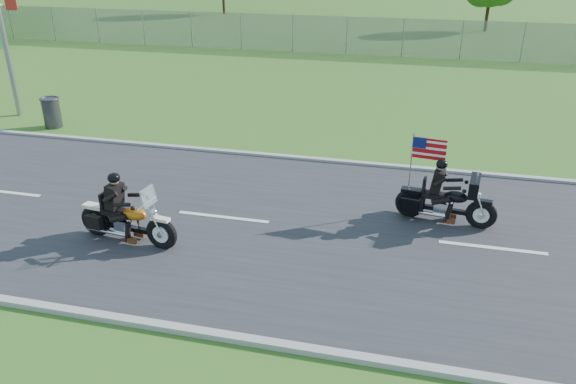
# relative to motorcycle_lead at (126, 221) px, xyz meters

# --- Properties ---
(ground) EXTENTS (420.00, 420.00, 0.00)m
(ground) POSITION_rel_motorcycle_lead_xyz_m (3.64, 1.50, -0.51)
(ground) COLOR #32551A
(ground) RESTS_ON ground
(road) EXTENTS (120.00, 8.00, 0.04)m
(road) POSITION_rel_motorcycle_lead_xyz_m (3.64, 1.50, -0.49)
(road) COLOR #28282B
(road) RESTS_ON ground
(curb_north) EXTENTS (120.00, 0.18, 0.12)m
(curb_north) POSITION_rel_motorcycle_lead_xyz_m (3.64, 5.55, -0.46)
(curb_north) COLOR #9E9B93
(curb_north) RESTS_ON ground
(curb_south) EXTENTS (120.00, 0.18, 0.12)m
(curb_south) POSITION_rel_motorcycle_lead_xyz_m (3.64, -2.55, -0.46)
(curb_south) COLOR #9E9B93
(curb_south) RESTS_ON ground
(fence) EXTENTS (60.00, 0.03, 2.00)m
(fence) POSITION_rel_motorcycle_lead_xyz_m (-1.36, 21.50, 0.49)
(fence) COLOR gray
(fence) RESTS_ON ground
(motorcycle_lead) EXTENTS (2.38, 0.75, 1.60)m
(motorcycle_lead) POSITION_rel_motorcycle_lead_xyz_m (0.00, 0.00, 0.00)
(motorcycle_lead) COLOR black
(motorcycle_lead) RESTS_ON ground
(motorcycle_follow) EXTENTS (2.29, 0.84, 1.91)m
(motorcycle_follow) POSITION_rel_motorcycle_lead_xyz_m (6.63, 2.50, 0.02)
(motorcycle_follow) COLOR black
(motorcycle_follow) RESTS_ON ground
(trash_can) EXTENTS (0.67, 0.67, 1.00)m
(trash_can) POSITION_rel_motorcycle_lead_xyz_m (-6.31, 6.57, -0.01)
(trash_can) COLOR #313135
(trash_can) RESTS_ON ground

